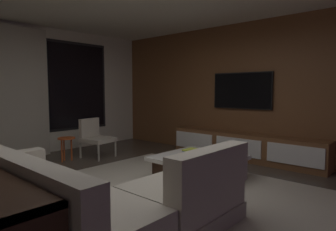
{
  "coord_description": "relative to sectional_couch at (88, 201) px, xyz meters",
  "views": [
    {
      "loc": [
        -2.43,
        -2.57,
        1.37
      ],
      "look_at": [
        1.19,
        0.66,
        0.94
      ],
      "focal_mm": 31.4,
      "sensor_mm": 36.0,
      "label": 1
    }
  ],
  "objects": [
    {
      "name": "accent_chair_near_window",
      "position": [
        1.88,
        2.63,
        0.14
      ],
      "size": [
        0.63,
        0.65,
        0.78
      ],
      "color": "#B2ADA0",
      "rests_on": "floor"
    },
    {
      "name": "media_console",
      "position": [
        3.67,
        0.21,
        -0.04
      ],
      "size": [
        0.46,
        3.1,
        0.52
      ],
      "color": "brown",
      "rests_on": "floor"
    },
    {
      "name": "coffee_table",
      "position": [
        2.05,
        0.16,
        -0.1
      ],
      "size": [
        1.16,
        1.16,
        0.36
      ],
      "color": "#311E14",
      "rests_on": "floor"
    },
    {
      "name": "media_wall",
      "position": [
        3.96,
        0.16,
        1.06
      ],
      "size": [
        0.12,
        7.8,
        2.7
      ],
      "color": "brown",
      "rests_on": "floor"
    },
    {
      "name": "sectional_couch",
      "position": [
        0.0,
        0.0,
        0.0
      ],
      "size": [
        1.98,
        2.5,
        0.82
      ],
      "color": "#A49C8C",
      "rests_on": "floor"
    },
    {
      "name": "area_rug",
      "position": [
        1.25,
        0.06,
        -0.28
      ],
      "size": [
        3.2,
        3.8,
        0.01
      ],
      "primitive_type": "cube",
      "color": "#ADA391",
      "rests_on": "floor"
    },
    {
      "name": "mounted_tv",
      "position": [
        3.85,
        0.41,
        1.06
      ],
      "size": [
        0.05,
        1.26,
        0.73
      ],
      "color": "black"
    },
    {
      "name": "back_wall_with_window",
      "position": [
        0.83,
        3.77,
        1.05
      ],
      "size": [
        6.6,
        0.3,
        2.7
      ],
      "color": "silver",
      "rests_on": "floor"
    },
    {
      "name": "side_stool",
      "position": [
        1.3,
        2.72,
        0.08
      ],
      "size": [
        0.32,
        0.32,
        0.46
      ],
      "color": "#BF4C1E",
      "rests_on": "floor"
    },
    {
      "name": "floor",
      "position": [
        0.9,
        0.16,
        -0.29
      ],
      "size": [
        9.2,
        9.2,
        0.0
      ],
      "primitive_type": "plane",
      "color": "#473D33"
    },
    {
      "name": "book_stack_on_coffee_table",
      "position": [
        2.13,
        0.34,
        0.1
      ],
      "size": [
        0.26,
        0.23,
        0.07
      ],
      "color": "gray",
      "rests_on": "coffee_table"
    }
  ]
}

